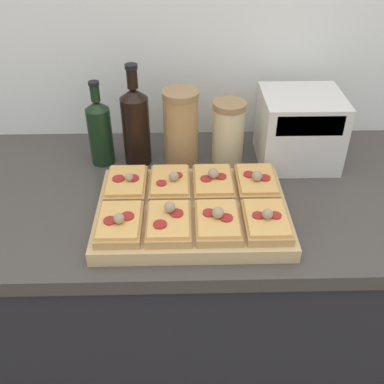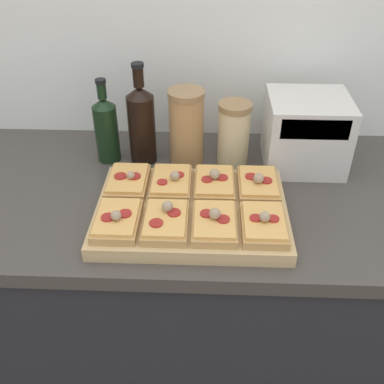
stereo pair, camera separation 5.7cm
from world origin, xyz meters
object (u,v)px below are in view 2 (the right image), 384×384
wine_bottle (142,123)px  cutting_board (192,211)px  olive_oil_bottle (106,128)px  grain_jar_tall (186,127)px  grain_jar_short (234,133)px  toaster_oven (306,132)px

wine_bottle → cutting_board: bearing=-60.4°
olive_oil_bottle → grain_jar_tall: (0.23, 0.00, 0.01)m
cutting_board → grain_jar_tall: size_ratio=2.12×
olive_oil_bottle → grain_jar_tall: olive_oil_bottle is taller
grain_jar_short → grain_jar_tall: bearing=180.0°
olive_oil_bottle → grain_jar_short: size_ratio=1.34×
wine_bottle → grain_jar_short: size_ratio=1.59×
toaster_oven → olive_oil_bottle: bearing=179.9°
cutting_board → wine_bottle: bearing=119.6°
olive_oil_bottle → grain_jar_tall: bearing=0.0°
wine_bottle → grain_jar_short: (0.26, 0.00, -0.03)m
grain_jar_short → toaster_oven: toaster_oven is taller
grain_jar_tall → wine_bottle: bearing=-180.0°
cutting_board → toaster_oven: (0.31, 0.27, 0.08)m
olive_oil_bottle → wine_bottle: (0.10, -0.00, 0.02)m
wine_bottle → grain_jar_short: bearing=0.0°
wine_bottle → toaster_oven: bearing=-0.1°
olive_oil_bottle → toaster_oven: bearing=-0.1°
cutting_board → grain_jar_tall: (-0.03, 0.27, 0.09)m
cutting_board → toaster_oven: bearing=40.7°
olive_oil_bottle → grain_jar_short: olive_oil_bottle is taller
olive_oil_bottle → wine_bottle: bearing=-0.0°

